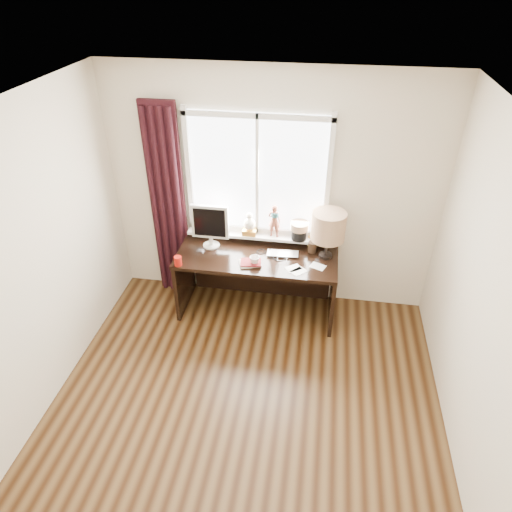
% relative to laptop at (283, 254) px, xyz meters
% --- Properties ---
extents(floor, '(3.50, 4.00, 0.00)m').
position_rel_laptop_xyz_m(floor, '(-0.17, -1.69, -0.76)').
color(floor, '#543A1D').
rests_on(floor, ground).
extents(ceiling, '(3.50, 4.00, 0.00)m').
position_rel_laptop_xyz_m(ceiling, '(-0.17, -1.69, 1.84)').
color(ceiling, white).
rests_on(ceiling, wall_back).
extents(wall_back, '(3.50, 0.00, 2.60)m').
position_rel_laptop_xyz_m(wall_back, '(-0.17, 0.31, 0.54)').
color(wall_back, beige).
rests_on(wall_back, ground).
extents(wall_left, '(0.00, 4.00, 2.60)m').
position_rel_laptop_xyz_m(wall_left, '(-1.92, -1.69, 0.54)').
color(wall_left, beige).
rests_on(wall_left, ground).
extents(wall_right, '(0.00, 4.00, 2.60)m').
position_rel_laptop_xyz_m(wall_right, '(1.58, -1.69, 0.54)').
color(wall_right, beige).
rests_on(wall_right, ground).
extents(laptop, '(0.34, 0.23, 0.03)m').
position_rel_laptop_xyz_m(laptop, '(0.00, 0.00, 0.00)').
color(laptop, silver).
rests_on(laptop, desk).
extents(mug, '(0.13, 0.13, 0.10)m').
position_rel_laptop_xyz_m(mug, '(-0.27, -0.23, 0.04)').
color(mug, white).
rests_on(mug, desk).
extents(red_cup, '(0.08, 0.08, 0.10)m').
position_rel_laptop_xyz_m(red_cup, '(-1.04, -0.36, 0.04)').
color(red_cup, '#9E1008').
rests_on(red_cup, desk).
extents(window, '(1.52, 0.23, 1.40)m').
position_rel_laptop_xyz_m(window, '(-0.32, 0.26, 0.54)').
color(window, white).
rests_on(window, ground).
extents(curtain, '(0.38, 0.09, 2.25)m').
position_rel_laptop_xyz_m(curtain, '(-1.30, 0.22, 0.35)').
color(curtain, black).
rests_on(curtain, floor).
extents(desk, '(1.70, 0.70, 0.75)m').
position_rel_laptop_xyz_m(desk, '(-0.27, 0.04, -0.26)').
color(desk, black).
rests_on(desk, floor).
extents(monitor, '(0.40, 0.18, 0.49)m').
position_rel_laptop_xyz_m(monitor, '(-0.79, 0.06, 0.26)').
color(monitor, beige).
rests_on(monitor, desk).
extents(notebook_stack, '(0.26, 0.22, 0.03)m').
position_rel_laptop_xyz_m(notebook_stack, '(-0.31, -0.22, 0.00)').
color(notebook_stack, beige).
rests_on(notebook_stack, desk).
extents(brush_holder, '(0.09, 0.09, 0.25)m').
position_rel_laptop_xyz_m(brush_holder, '(0.30, 0.11, 0.05)').
color(brush_holder, black).
rests_on(brush_holder, desk).
extents(icon_frame, '(0.10, 0.04, 0.13)m').
position_rel_laptop_xyz_m(icon_frame, '(0.30, 0.21, 0.05)').
color(icon_frame, gold).
rests_on(icon_frame, desk).
extents(table_lamp, '(0.35, 0.35, 0.52)m').
position_rel_laptop_xyz_m(table_lamp, '(0.44, 0.04, 0.35)').
color(table_lamp, black).
rests_on(table_lamp, desk).
extents(loose_papers, '(0.43, 0.29, 0.00)m').
position_rel_laptop_xyz_m(loose_papers, '(0.23, -0.22, -0.01)').
color(loose_papers, white).
rests_on(loose_papers, desk).
extents(desk_cables, '(0.34, 0.22, 0.01)m').
position_rel_laptop_xyz_m(desk_cables, '(-0.10, -0.04, -0.01)').
color(desk_cables, black).
rests_on(desk_cables, desk).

